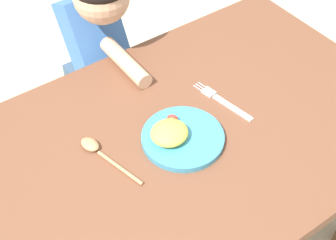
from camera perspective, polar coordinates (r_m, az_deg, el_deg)
The scene contains 5 objects.
dining_table at distance 1.38m, azimuth -0.82°, elevation -5.97°, with size 1.48×0.83×0.71m.
plate at distance 1.30m, azimuth 1.28°, elevation -1.94°, with size 0.23×0.23×0.06m.
fork at distance 1.43m, azimuth 6.52°, elevation 2.22°, with size 0.06×0.21×0.01m.
spoon at distance 1.30m, azimuth -8.40°, elevation -3.52°, with size 0.08×0.22×0.02m.
person at distance 1.76m, azimuth -8.13°, elevation 6.08°, with size 0.18×0.45×1.00m.
Camera 1 is at (-0.47, -0.70, 1.71)m, focal length 51.45 mm.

